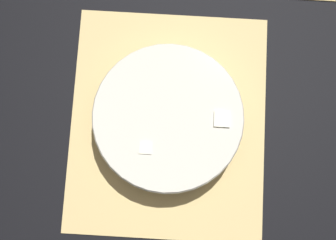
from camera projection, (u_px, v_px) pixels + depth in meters
ground_plane at (168, 123)px, 0.94m from camera, size 6.00×6.00×0.00m
bamboo_mat_center at (168, 123)px, 0.93m from camera, size 0.45×0.39×0.01m
fruit_salad_bowl at (168, 119)px, 0.89m from camera, size 0.28×0.28×0.07m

